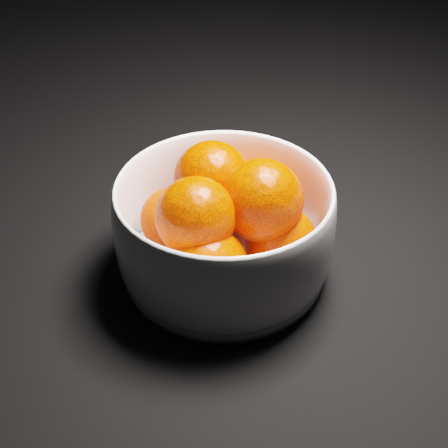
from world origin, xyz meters
TOP-DOWN VIEW (x-y plane):
  - ground at (0.00, 0.00)m, footprint 3.00×3.00m
  - bowl at (-0.02, -0.13)m, footprint 0.20×0.20m
  - orange_pile at (-0.02, -0.13)m, footprint 0.17×0.15m

SIDE VIEW (x-z plane):
  - ground at x=0.00m, z-range 0.00..0.00m
  - bowl at x=-0.02m, z-range 0.00..0.10m
  - orange_pile at x=-0.02m, z-range 0.01..0.12m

